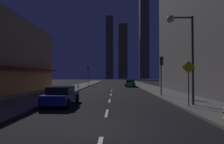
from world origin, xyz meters
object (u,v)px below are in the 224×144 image
object	(u,v)px
car_parked_far	(130,83)
fire_hydrant_far_left	(78,86)
street_lamp_right	(181,38)
pedestrian_crossing_sign	(189,79)
traffic_light_near_right	(161,67)
car_parked_near	(62,96)
traffic_light_far_left	(88,72)

from	to	relation	value
car_parked_far	fire_hydrant_far_left	size ratio (longest dim) A/B	6.48
street_lamp_right	pedestrian_crossing_sign	world-z (taller)	street_lamp_right
car_parked_far	traffic_light_near_right	xyz separation A→B (m)	(1.90, -17.39, 2.45)
car_parked_near	fire_hydrant_far_left	distance (m)	16.94
car_parked_far	pedestrian_crossing_sign	bearing A→B (deg)	-85.24
car_parked_far	traffic_light_far_left	distance (m)	9.72
traffic_light_near_right	pedestrian_crossing_sign	xyz separation A→B (m)	(0.10, -6.64, -1.18)
car_parked_near	traffic_light_near_right	distance (m)	10.91
traffic_light_near_right	traffic_light_far_left	size ratio (longest dim) A/B	1.00
traffic_light_near_right	car_parked_near	bearing A→B (deg)	-148.85
fire_hydrant_far_left	traffic_light_near_right	distance (m)	16.27
pedestrian_crossing_sign	car_parked_near	bearing A→B (deg)	172.95
fire_hydrant_far_left	street_lamp_right	distance (m)	21.12
traffic_light_far_left	traffic_light_near_right	bearing A→B (deg)	-60.89
car_parked_near	traffic_light_near_right	size ratio (longest dim) A/B	1.01
traffic_light_far_left	fire_hydrant_far_left	bearing A→B (deg)	-92.70
car_parked_far	traffic_light_far_left	world-z (taller)	traffic_light_far_left
car_parked_near	street_lamp_right	bearing A→B (deg)	-3.00
car_parked_near	car_parked_far	world-z (taller)	same
fire_hydrant_far_left	pedestrian_crossing_sign	xyz separation A→B (m)	(11.50, -17.92, 1.56)
traffic_light_near_right	street_lamp_right	world-z (taller)	street_lamp_right
traffic_light_near_right	street_lamp_right	bearing A→B (deg)	-91.15
car_parked_near	traffic_light_far_left	world-z (taller)	traffic_light_far_left
car_parked_far	pedestrian_crossing_sign	distance (m)	24.14
car_parked_far	fire_hydrant_far_left	distance (m)	11.30
traffic_light_near_right	traffic_light_far_left	distance (m)	22.61
car_parked_near	car_parked_far	bearing A→B (deg)	72.54
car_parked_near	pedestrian_crossing_sign	bearing A→B (deg)	-7.05
traffic_light_far_left	street_lamp_right	bearing A→B (deg)	-67.07
car_parked_far	traffic_light_far_left	size ratio (longest dim) A/B	1.01
traffic_light_far_left	pedestrian_crossing_sign	bearing A→B (deg)	-67.19
car_parked_far	fire_hydrant_far_left	world-z (taller)	car_parked_far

